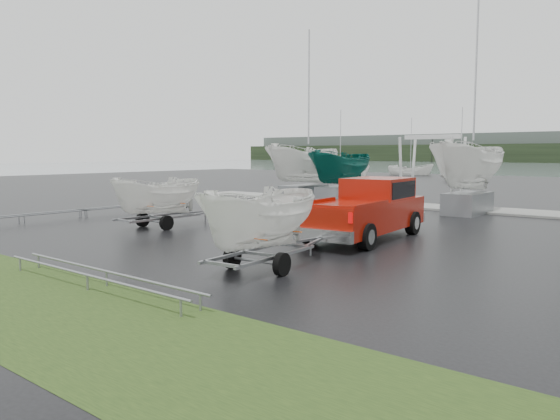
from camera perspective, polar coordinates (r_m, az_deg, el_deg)
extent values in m
plane|color=black|center=(22.46, -3.40, -1.96)|extent=(120.00, 120.00, 0.00)
cube|color=gray|center=(33.16, 11.94, 0.58)|extent=(30.00, 3.00, 0.12)
cube|color=maroon|center=(19.89, 8.84, -0.50)|extent=(2.79, 6.55, 1.04)
cube|color=maroon|center=(20.86, 10.20, 2.05)|extent=(2.26, 2.71, 0.93)
cube|color=black|center=(20.86, 10.21, 2.20)|extent=(2.27, 2.44, 0.60)
cube|color=silver|center=(17.06, 4.25, -2.64)|extent=(2.23, 0.41, 0.38)
cylinder|color=black|center=(22.25, 8.64, -0.95)|extent=(0.41, 0.91, 0.88)
cylinder|color=black|center=(21.46, 13.69, -1.31)|extent=(0.41, 0.91, 0.88)
cylinder|color=black|center=(18.58, 3.18, -2.26)|extent=(0.41, 0.91, 0.88)
cylinder|color=black|center=(17.63, 9.05, -2.78)|extent=(0.41, 0.91, 0.88)
cube|color=gray|center=(14.74, -3.77, -4.40)|extent=(0.42, 3.59, 0.08)
cube|color=gray|center=(14.11, -0.21, -4.85)|extent=(0.42, 3.59, 0.08)
cylinder|color=gray|center=(14.29, -2.50, -5.34)|extent=(1.60, 0.23, 0.08)
cylinder|color=black|center=(14.76, -5.02, -4.98)|extent=(0.24, 0.61, 0.60)
cylinder|color=black|center=(13.84, 0.19, -5.70)|extent=(0.24, 0.61, 0.60)
imported|color=white|center=(14.17, -2.07, 4.69)|extent=(1.89, 1.93, 4.59)
cube|color=#DE4A07|center=(14.97, -0.25, -2.09)|extent=(1.55, 0.19, 0.03)
cube|color=#DE4A07|center=(13.69, -3.99, -2.87)|extent=(1.55, 0.19, 0.03)
cube|color=gray|center=(23.59, -13.42, -0.63)|extent=(0.15, 3.60, 0.08)
cube|color=gray|center=(22.71, -11.77, -0.84)|extent=(0.15, 3.60, 0.08)
cylinder|color=gray|center=(23.05, -13.00, -1.15)|extent=(1.60, 0.11, 0.08)
cylinder|color=black|center=(23.69, -14.16, -0.99)|extent=(0.19, 0.60, 0.60)
cylinder|color=black|center=(22.42, -11.77, -1.32)|extent=(0.19, 0.60, 0.60)
imported|color=white|center=(23.00, -12.74, 4.74)|extent=(1.66, 1.70, 4.34)
cube|color=#DE4A07|center=(23.58, -11.10, 0.76)|extent=(1.55, 0.07, 0.03)
cube|color=#DE4A07|center=(22.62, -14.25, 0.47)|extent=(1.55, 0.07, 0.03)
cylinder|color=silver|center=(32.00, 12.50, 3.88)|extent=(0.16, 0.58, 3.99)
cylinder|color=silver|center=(33.44, 13.73, 3.93)|extent=(0.16, 0.58, 3.99)
cylinder|color=silver|center=(30.78, 17.51, 3.66)|extent=(0.16, 0.58, 3.99)
cylinder|color=silver|center=(32.27, 18.56, 3.72)|extent=(0.16, 0.58, 3.99)
cube|color=silver|center=(32.08, 15.64, 7.38)|extent=(3.30, 0.25, 0.25)
cube|color=gray|center=(34.22, 2.48, 1.71)|extent=(1.60, 3.20, 1.10)
imported|color=white|center=(34.15, 2.51, 8.17)|extent=(2.49, 2.55, 6.61)
cylinder|color=#B2B2B7|center=(34.76, 3.03, 12.69)|extent=(0.10, 0.10, 7.00)
cube|color=gray|center=(32.91, 6.31, 1.51)|extent=(1.60, 3.20, 1.10)
imported|color=#0B5146|center=(32.82, 6.38, 7.39)|extent=(2.13, 2.18, 5.65)
cube|color=gray|center=(29.27, 19.01, 0.66)|extent=(1.60, 3.20, 1.10)
imported|color=white|center=(29.19, 19.28, 8.41)|extent=(2.56, 2.63, 6.80)
cylinder|color=#B2B2B7|center=(29.91, 19.80, 13.58)|extent=(0.10, 0.10, 7.00)
cylinder|color=gray|center=(29.59, -14.67, 0.46)|extent=(0.06, 6.50, 0.06)
cylinder|color=gray|center=(30.00, -15.23, 0.52)|extent=(0.06, 6.50, 0.06)
cylinder|color=gray|center=(26.51, -25.17, -0.54)|extent=(0.06, 6.50, 0.06)
cylinder|color=gray|center=(26.96, -25.63, -0.46)|extent=(0.06, 6.50, 0.06)
cylinder|color=gray|center=(13.17, -19.50, -6.43)|extent=(7.00, 0.06, 0.06)
cylinder|color=gray|center=(13.43, -17.67, -6.13)|extent=(7.00, 0.06, 0.06)
imported|color=white|center=(63.53, 6.29, 3.16)|extent=(3.76, 3.76, 6.97)
cylinder|color=#B2B2B7|center=(63.46, 6.33, 6.77)|extent=(0.08, 0.08, 8.00)
imported|color=white|center=(62.52, 18.29, 2.85)|extent=(3.84, 3.85, 7.18)
cylinder|color=#B2B2B7|center=(62.45, 18.42, 6.52)|extent=(0.08, 0.08, 8.00)
imported|color=white|center=(79.12, 13.46, 3.59)|extent=(3.10, 3.06, 6.28)
cylinder|color=#B2B2B7|center=(79.07, 13.53, 6.48)|extent=(0.08, 0.08, 8.00)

